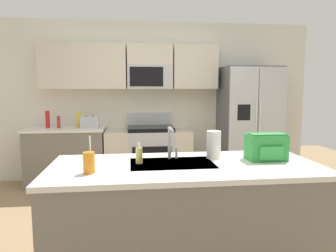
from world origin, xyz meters
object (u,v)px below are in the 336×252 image
at_px(bottle_red, 48,119).
at_px(drink_cup_orange, 89,162).
at_px(bottle_yellow, 79,120).
at_px(sink_faucet, 171,140).
at_px(backpack, 266,146).
at_px(pepper_mill, 59,122).
at_px(refrigerator, 249,124).
at_px(toaster, 90,122).
at_px(soap_dispenser, 139,155).
at_px(paper_towel_roll, 214,145).
at_px(range_oven, 148,155).

relative_size(bottle_red, drink_cup_orange, 0.96).
distance_m(bottle_yellow, sink_faucet, 2.63).
bearing_deg(backpack, pepper_mill, 132.23).
bearing_deg(refrigerator, backpack, -108.03).
distance_m(toaster, pepper_mill, 0.48).
height_order(bottle_red, backpack, bottle_red).
bearing_deg(bottle_red, refrigerator, -2.00).
distance_m(toaster, soap_dispenser, 2.51).
distance_m(pepper_mill, backpack, 3.34).
bearing_deg(drink_cup_orange, toaster, 96.80).
xyz_separation_m(sink_faucet, drink_cup_orange, (-0.64, -0.37, -0.09)).
bearing_deg(paper_towel_roll, soap_dispenser, -170.17).
xyz_separation_m(toaster, backpack, (1.77, -2.42, 0.03)).
distance_m(paper_towel_roll, backpack, 0.44).
xyz_separation_m(range_oven, sink_faucet, (0.05, -2.35, 0.62)).
distance_m(bottle_yellow, drink_cup_orange, 2.79).
distance_m(sink_faucet, paper_towel_roll, 0.38).
relative_size(range_oven, paper_towel_roll, 5.67).
bearing_deg(bottle_red, bottle_yellow, -2.45).
xyz_separation_m(paper_towel_roll, backpack, (0.43, -0.12, -0.00)).
height_order(bottle_red, paper_towel_roll, bottle_red).
relative_size(refrigerator, sink_faucet, 6.56).
xyz_separation_m(soap_dispenser, backpack, (1.08, -0.00, 0.05)).
xyz_separation_m(range_oven, pepper_mill, (-1.38, -0.00, 0.55)).
relative_size(refrigerator, bottle_red, 7.03).
xyz_separation_m(bottle_red, drink_cup_orange, (0.97, -2.77, -0.05)).
bearing_deg(backpack, toaster, 126.12).
bearing_deg(sink_faucet, drink_cup_orange, -149.93).
bearing_deg(soap_dispenser, paper_towel_roll, 9.83).
height_order(refrigerator, paper_towel_roll, refrigerator).
bearing_deg(drink_cup_orange, backpack, 9.84).
height_order(toaster, bottle_red, bottle_red).
bearing_deg(drink_cup_orange, pepper_mill, 106.28).
height_order(refrigerator, bottle_yellow, refrigerator).
xyz_separation_m(bottle_yellow, soap_dispenser, (0.86, -2.49, -0.05)).
distance_m(refrigerator, drink_cup_orange, 3.47).
distance_m(toaster, backpack, 3.00).
bearing_deg(refrigerator, range_oven, 177.49).
bearing_deg(soap_dispenser, backpack, -0.21).
relative_size(refrigerator, toaster, 6.61).
relative_size(sink_faucet, soap_dispenser, 1.66).
bearing_deg(toaster, drink_cup_orange, -83.20).
height_order(sink_faucet, drink_cup_orange, sink_faucet).
xyz_separation_m(refrigerator, bottle_red, (-3.20, 0.11, 0.11)).
relative_size(range_oven, drink_cup_orange, 4.96).
xyz_separation_m(sink_faucet, paper_towel_roll, (0.38, -0.00, -0.05)).
bearing_deg(soap_dispenser, pepper_mill, 115.23).
relative_size(range_oven, refrigerator, 0.74).
relative_size(pepper_mill, bottle_yellow, 0.76).
height_order(soap_dispenser, paper_towel_roll, paper_towel_roll).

